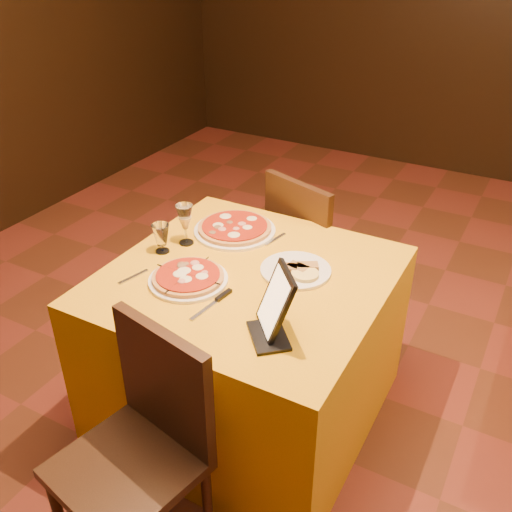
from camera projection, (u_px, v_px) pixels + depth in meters
The scene contains 13 objects.
floor at pixel (351, 463), 2.43m from camera, with size 6.00×7.00×0.01m, color #5E2D19.
main_table at pixel (248, 346), 2.50m from camera, with size 1.10×1.10×0.75m, color #E29F0E.
chair_main_near at pixel (126, 468), 1.85m from camera, with size 0.42×0.42×0.91m, color black, non-canonical shape.
chair_main_far at pixel (320, 251), 3.05m from camera, with size 0.37×0.37×0.91m, color black, non-canonical shape.
pizza_near at pixel (188, 278), 2.26m from camera, with size 0.32×0.32×0.03m.
pizza_far at pixel (235, 229), 2.61m from camera, with size 0.38×0.38×0.03m.
cutlet_dish at pixel (296, 269), 2.32m from camera, with size 0.29×0.29×0.03m.
wine_glass at pixel (185, 224), 2.48m from camera, with size 0.08×0.08×0.19m, color #F2D189, non-canonical shape.
water_glass at pixel (161, 239), 2.43m from camera, with size 0.07×0.07×0.13m, color silver, non-canonical shape.
tablet at pixel (276, 301), 1.94m from camera, with size 0.19×0.02×0.24m, color black.
knife at pixel (209, 307), 2.11m from camera, with size 0.20×0.02×0.01m, color silver.
fork_near at pixel (133, 277), 2.29m from camera, with size 0.14×0.02×0.01m, color #A8A7AE.
fork_far at pixel (275, 239), 2.55m from camera, with size 0.14×0.02×0.01m, color #A4A4AA.
Camera 1 is at (0.43, -1.62, 2.00)m, focal length 40.00 mm.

